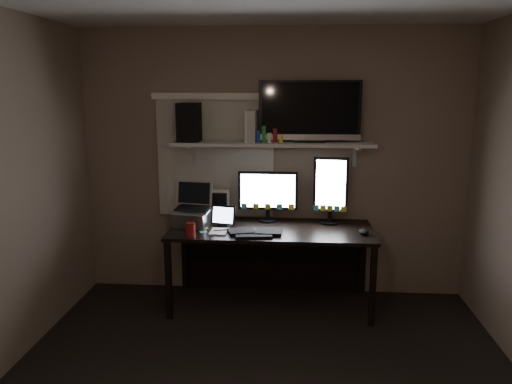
# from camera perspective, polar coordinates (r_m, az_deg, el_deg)

# --- Properties ---
(back_wall) EXTENTS (3.60, 0.00, 3.60)m
(back_wall) POSITION_cam_1_polar(r_m,az_deg,el_deg) (4.70, 2.00, 3.19)
(back_wall) COLOR #7E6D5A
(back_wall) RESTS_ON floor
(window_blinds) EXTENTS (1.10, 0.02, 1.10)m
(window_blinds) POSITION_cam_1_polar(r_m,az_deg,el_deg) (4.73, -4.68, 3.83)
(window_blinds) COLOR beige
(window_blinds) RESTS_ON back_wall
(desk) EXTENTS (1.80, 0.75, 0.73)m
(desk) POSITION_cam_1_polar(r_m,az_deg,el_deg) (4.62, 1.80, -5.86)
(desk) COLOR black
(desk) RESTS_ON floor
(wall_shelf) EXTENTS (1.80, 0.35, 0.03)m
(wall_shelf) POSITION_cam_1_polar(r_m,az_deg,el_deg) (4.50, 1.92, 5.55)
(wall_shelf) COLOR beige
(wall_shelf) RESTS_ON back_wall
(monitor_landscape) EXTENTS (0.55, 0.06, 0.48)m
(monitor_landscape) POSITION_cam_1_polar(r_m,az_deg,el_deg) (4.63, 1.36, -0.47)
(monitor_landscape) COLOR black
(monitor_landscape) RESTS_ON desk
(monitor_portrait) EXTENTS (0.32, 0.10, 0.63)m
(monitor_portrait) POSITION_cam_1_polar(r_m,az_deg,el_deg) (4.59, 8.52, 0.22)
(monitor_portrait) COLOR black
(monitor_portrait) RESTS_ON desk
(keyboard) EXTENTS (0.49, 0.25, 0.03)m
(keyboard) POSITION_cam_1_polar(r_m,az_deg,el_deg) (4.29, -0.10, -4.60)
(keyboard) COLOR black
(keyboard) RESTS_ON desk
(mouse) EXTENTS (0.11, 0.14, 0.04)m
(mouse) POSITION_cam_1_polar(r_m,az_deg,el_deg) (4.37, 12.19, -4.47)
(mouse) COLOR black
(mouse) RESTS_ON desk
(notepad) EXTENTS (0.15, 0.21, 0.01)m
(notepad) POSITION_cam_1_polar(r_m,az_deg,el_deg) (4.35, -4.27, -4.53)
(notepad) COLOR white
(notepad) RESTS_ON desk
(tablet) EXTENTS (0.24, 0.14, 0.20)m
(tablet) POSITION_cam_1_polar(r_m,az_deg,el_deg) (4.48, -3.77, -2.78)
(tablet) COLOR black
(tablet) RESTS_ON desk
(file_sorter) EXTENTS (0.23, 0.11, 0.29)m
(file_sorter) POSITION_cam_1_polar(r_m,az_deg,el_deg) (4.70, -4.64, -1.52)
(file_sorter) COLOR black
(file_sorter) RESTS_ON desk
(laptop) EXTENTS (0.39, 0.33, 0.39)m
(laptop) POSITION_cam_1_polar(r_m,az_deg,el_deg) (4.51, -7.35, -1.49)
(laptop) COLOR #B0B0B5
(laptop) RESTS_ON desk
(cup) EXTENTS (0.08, 0.08, 0.12)m
(cup) POSITION_cam_1_polar(r_m,az_deg,el_deg) (4.24, -7.48, -4.29)
(cup) COLOR maroon
(cup) RESTS_ON desk
(sticky_notes) EXTENTS (0.29, 0.23, 0.00)m
(sticky_notes) POSITION_cam_1_polar(r_m,az_deg,el_deg) (4.39, -4.73, -4.44)
(sticky_notes) COLOR yellow
(sticky_notes) RESTS_ON desk
(tv) EXTENTS (0.91, 0.19, 0.54)m
(tv) POSITION_cam_1_polar(r_m,az_deg,el_deg) (4.50, 6.16, 9.14)
(tv) COLOR black
(tv) RESTS_ON wall_shelf
(game_console) EXTENTS (0.11, 0.24, 0.28)m
(game_console) POSITION_cam_1_polar(r_m,az_deg,el_deg) (4.47, -0.47, 7.52)
(game_console) COLOR silver
(game_console) RESTS_ON wall_shelf
(speaker) EXTENTS (0.19, 0.23, 0.35)m
(speaker) POSITION_cam_1_polar(r_m,az_deg,el_deg) (4.56, -7.66, 7.90)
(speaker) COLOR black
(speaker) RESTS_ON wall_shelf
(bottles) EXTENTS (0.24, 0.10, 0.15)m
(bottles) POSITION_cam_1_polar(r_m,az_deg,el_deg) (4.45, 1.23, 6.66)
(bottles) COLOR #A50F0C
(bottles) RESTS_ON wall_shelf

